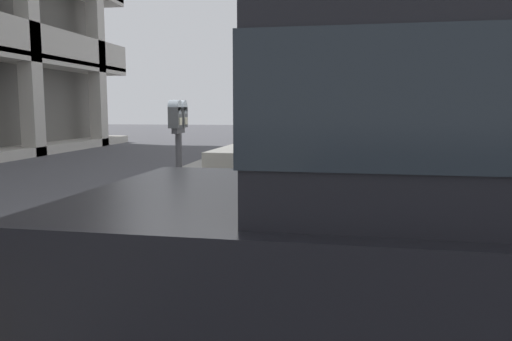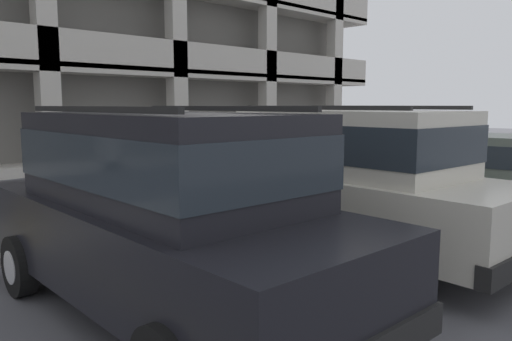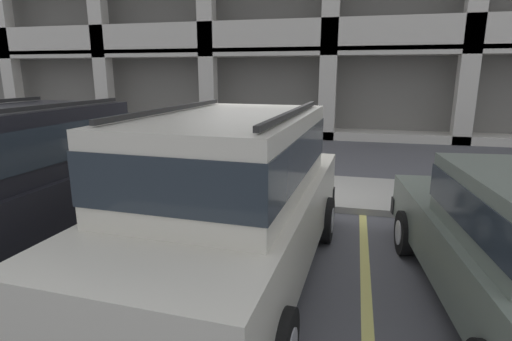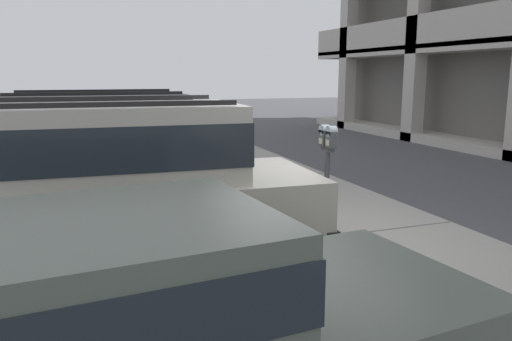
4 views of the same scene
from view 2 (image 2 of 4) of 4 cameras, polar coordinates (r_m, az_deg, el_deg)
ground_plane at (r=8.76m, az=-3.32°, el=-6.34°), size 80.00×80.00×0.10m
sidewalk at (r=9.73m, az=-8.37°, el=-4.34°), size 40.00×2.20×0.12m
parking_stall_lines at (r=8.97m, az=10.35°, el=-5.76°), size 12.75×4.80×0.01m
silver_suv at (r=6.92m, az=10.54°, el=-0.56°), size 2.18×4.86×2.03m
red_sedan at (r=4.87m, az=-10.43°, el=-3.96°), size 2.13×4.84×2.03m
dark_hatchback at (r=9.51m, az=21.63°, el=-0.41°), size 2.16×4.63×1.54m
parking_meter_near at (r=8.72m, az=-5.60°, el=2.21°), size 0.35×0.12×1.51m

